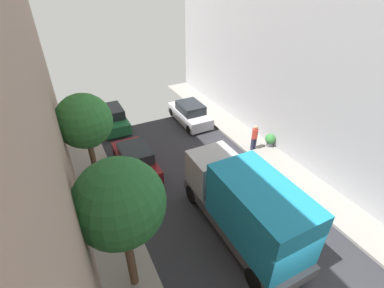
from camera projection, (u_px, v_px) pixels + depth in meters
The scene contains 9 objects.
parked_car_left_2 at pixel (136, 160), 15.73m from camera, with size 1.78×4.20×1.57m.
parked_car_left_3 at pixel (112, 118), 20.13m from camera, with size 1.78×4.20×1.57m.
parked_car_right_2 at pixel (190, 113), 20.71m from camera, with size 1.78×4.20×1.57m.
delivery_truck at pixel (245, 205), 11.27m from camera, with size 2.26×6.60×3.38m.
pedestrian at pixel (255, 137), 17.21m from camera, with size 0.40×0.36×1.72m.
street_tree_0 at pixel (84, 122), 12.85m from camera, with size 2.61×2.61×5.10m.
street_tree_2 at pixel (120, 203), 8.10m from camera, with size 2.76×2.76×5.39m.
potted_plant_2 at pixel (270, 139), 17.76m from camera, with size 0.64×0.64×0.86m.
potted_plant_4 at pixel (69, 136), 18.38m from camera, with size 0.41×0.41×0.66m.
Camera 1 is at (-5.63, -2.18, 9.97)m, focal length 25.85 mm.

